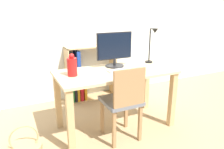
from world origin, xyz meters
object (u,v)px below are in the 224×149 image
at_px(monitor, 115,48).
at_px(bookshelf, 83,76).
at_px(keyboard, 121,70).
at_px(vase, 72,66).
at_px(chair, 123,100).
at_px(desk_lamp, 152,42).

bearing_deg(monitor, bookshelf, 102.67).
xyz_separation_m(monitor, keyboard, (-0.02, -0.22, -0.23)).
relative_size(keyboard, vase, 1.26).
distance_m(chair, bookshelf, 1.30).
height_order(vase, bookshelf, vase).
distance_m(vase, chair, 0.68).
distance_m(keyboard, chair, 0.40).
height_order(monitor, desk_lamp, desk_lamp).
distance_m(monitor, vase, 0.63).
bearing_deg(vase, monitor, 15.03).
bearing_deg(vase, bookshelf, 66.45).
xyz_separation_m(vase, chair, (0.46, -0.34, -0.36)).
relative_size(keyboard, bookshelf, 0.36).
bearing_deg(bookshelf, vase, -113.55).
relative_size(desk_lamp, chair, 0.53).
distance_m(keyboard, bookshelf, 1.09).
bearing_deg(chair, desk_lamp, 37.89).
distance_m(desk_lamp, chair, 0.94).
height_order(vase, chair, vase).
bearing_deg(chair, vase, 148.75).
distance_m(keyboard, desk_lamp, 0.62).
bearing_deg(desk_lamp, chair, -146.99).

